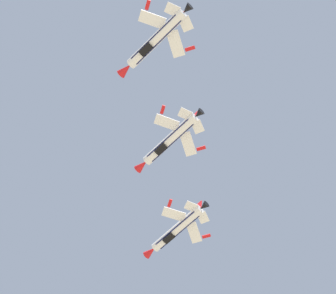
{
  "coord_description": "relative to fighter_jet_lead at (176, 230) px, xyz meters",
  "views": [
    {
      "loc": [
        0.08,
        0.81,
        1.51
      ],
      "look_at": [
        -37.38,
        51.0,
        118.85
      ],
      "focal_mm": 83.3,
      "sensor_mm": 36.0,
      "label": 1
    }
  ],
  "objects": [
    {
      "name": "fighter_jet_lead",
      "position": [
        0.0,
        0.0,
        0.0
      ],
      "size": [
        15.93,
        10.5,
        4.38
      ],
      "rotation": [
        0.0,
        0.11,
        1.41
      ],
      "color": "white"
    },
    {
      "name": "fighter_jet_left_wing",
      "position": [
        10.08,
        -15.67,
        -0.13
      ],
      "size": [
        15.93,
        10.35,
        4.38
      ],
      "rotation": [
        0.0,
        0.22,
        1.41
      ],
      "color": "white"
    },
    {
      "name": "fighter_jet_right_wing",
      "position": [
        19.88,
        -32.55,
        -3.19
      ],
      "size": [
        15.93,
        10.33,
        4.37
      ],
      "rotation": [
        0.0,
        0.22,
        1.41
      ],
      "color": "white"
    }
  ]
}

